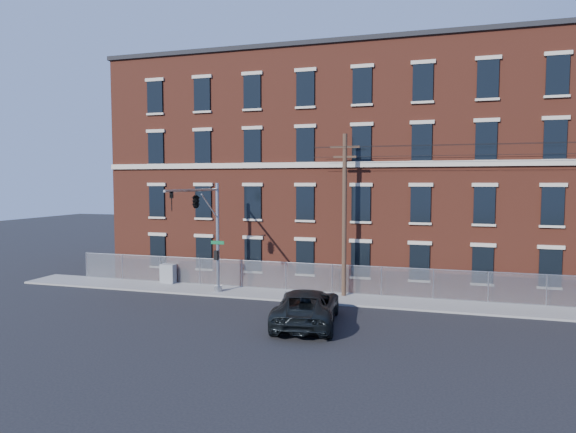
# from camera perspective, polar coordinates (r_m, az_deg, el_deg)

# --- Properties ---
(ground) EXTENTS (140.00, 140.00, 0.00)m
(ground) POSITION_cam_1_polar(r_m,az_deg,el_deg) (26.05, 0.02, -11.94)
(ground) COLOR black
(ground) RESTS_ON ground
(sidewalk) EXTENTS (65.00, 3.00, 0.12)m
(sidewalk) POSITION_cam_1_polar(r_m,az_deg,el_deg) (30.36, 25.60, -9.91)
(sidewalk) COLOR gray
(sidewalk) RESTS_ON ground
(mill_building) EXTENTS (55.30, 14.32, 16.30)m
(mill_building) POSITION_cam_1_polar(r_m,az_deg,el_deg) (38.36, 23.75, 5.15)
(mill_building) COLOR maroon
(mill_building) RESTS_ON ground
(chain_link_fence) EXTENTS (59.06, 0.06, 1.85)m
(chain_link_fence) POSITION_cam_1_polar(r_m,az_deg,el_deg) (31.40, 25.26, -7.58)
(chain_link_fence) COLOR #A5A8AD
(chain_link_fence) RESTS_ON ground
(traffic_signal_mast) EXTENTS (0.90, 6.75, 7.00)m
(traffic_signal_mast) POSITION_cam_1_polar(r_m,az_deg,el_deg) (29.31, -10.13, 0.49)
(traffic_signal_mast) COLOR #9EA0A5
(traffic_signal_mast) RESTS_ON ground
(utility_pole_near) EXTENTS (1.80, 0.28, 10.00)m
(utility_pole_near) POSITION_cam_1_polar(r_m,az_deg,el_deg) (30.13, 6.63, 0.52)
(utility_pole_near) COLOR #463023
(utility_pole_near) RESTS_ON ground
(pickup_truck) EXTENTS (3.69, 6.70, 1.78)m
(pickup_truck) POSITION_cam_1_polar(r_m,az_deg,el_deg) (25.02, 2.23, -10.50)
(pickup_truck) COLOR black
(pickup_truck) RESTS_ON ground
(utility_cabinet) EXTENTS (1.09, 0.60, 1.32)m
(utility_cabinet) POSITION_cam_1_polar(r_m,az_deg,el_deg) (35.32, -13.87, -6.51)
(utility_cabinet) COLOR gray
(utility_cabinet) RESTS_ON sidewalk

